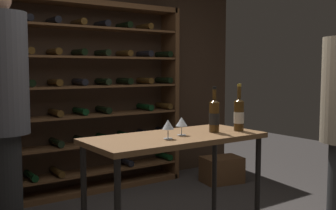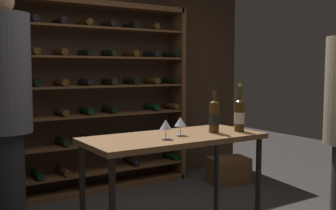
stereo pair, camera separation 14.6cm
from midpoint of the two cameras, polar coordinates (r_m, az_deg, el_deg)
name	(u,v)px [view 2 (the right image)]	position (r m, az deg, el deg)	size (l,w,h in m)	color
back_wall	(90,78)	(4.94, -10.14, 3.81)	(4.51, 0.10, 2.64)	#3D2B1E
wine_rack	(98,97)	(4.76, -8.97, 1.13)	(2.27, 0.32, 2.18)	brown
tasting_table	(174,148)	(3.09, 2.19, -6.08)	(1.37, 0.62, 0.92)	brown
person_guest_blue_shirt	(5,102)	(3.55, -20.87, 0.37)	(0.43, 0.43, 2.07)	black
wine_crate	(228,170)	(5.19, 9.28, -9.04)	(0.48, 0.34, 0.32)	brown
wine_bottle_green_slim	(239,114)	(3.32, 11.25, -1.32)	(0.08, 0.08, 0.38)	#4C3314
wine_bottle_black_capsule	(214,116)	(3.23, 7.79, -1.51)	(0.08, 0.08, 0.36)	#4C3314
wine_glass_stemmed_left	(180,122)	(3.07, 3.11, -2.46)	(0.09, 0.09, 0.14)	silver
wine_glass_stemmed_right	(166,125)	(2.91, 1.12, -2.87)	(0.08, 0.08, 0.14)	silver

